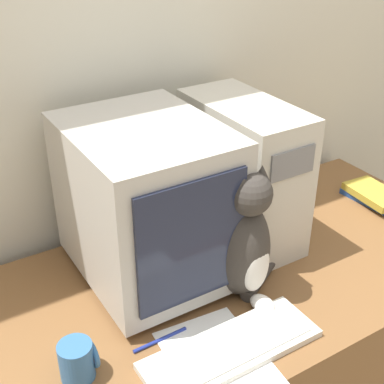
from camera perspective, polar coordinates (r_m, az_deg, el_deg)
The scene contains 10 objects.
wall_back at distance 1.66m, azimuth -2.86°, elevation 15.38°, with size 7.00×0.05×2.50m.
desk at distance 1.79m, azimuth 5.08°, elevation -17.03°, with size 1.50×0.75×0.71m.
crt_monitor at distance 1.41m, azimuth -4.82°, elevation -1.13°, with size 0.36×0.46×0.44m.
computer_tower at distance 1.59m, azimuth 5.37°, elevation 2.11°, with size 0.20×0.42×0.43m.
keyboard at distance 1.30m, azimuth 4.21°, elevation -16.35°, with size 0.43×0.15×0.02m.
cat at distance 1.37m, azimuth 5.38°, elevation -5.34°, with size 0.24×0.23×0.38m.
book_stack at distance 1.95m, azimuth 18.84°, elevation -0.36°, with size 0.14×0.22×0.04m.
pen at distance 1.33m, azimuth -3.42°, elevation -15.46°, with size 0.14×0.01×0.01m.
paper_sheet at distance 1.29m, azimuth 2.91°, elevation -17.52°, with size 0.24×0.31×0.00m.
mug at distance 1.25m, azimuth -12.08°, elevation -17.17°, with size 0.08×0.08×0.09m.
Camera 1 is at (-0.77, -0.59, 1.65)m, focal length 50.00 mm.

